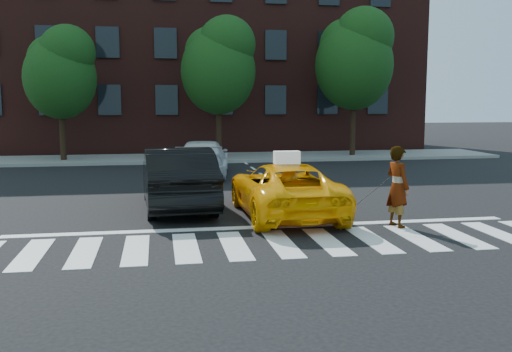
# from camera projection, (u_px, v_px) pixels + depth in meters

# --- Properties ---
(ground) EXTENTS (120.00, 120.00, 0.00)m
(ground) POSITION_uv_depth(u_px,v_px,m) (282.00, 244.00, 11.97)
(ground) COLOR black
(ground) RESTS_ON ground
(crosswalk) EXTENTS (13.00, 2.40, 0.01)m
(crosswalk) POSITION_uv_depth(u_px,v_px,m) (282.00, 243.00, 11.97)
(crosswalk) COLOR silver
(crosswalk) RESTS_ON ground
(stop_line) EXTENTS (12.00, 0.30, 0.01)m
(stop_line) POSITION_uv_depth(u_px,v_px,m) (267.00, 227.00, 13.54)
(stop_line) COLOR silver
(stop_line) RESTS_ON ground
(sidewalk_far) EXTENTS (30.00, 4.00, 0.15)m
(sidewalk_far) POSITION_uv_depth(u_px,v_px,m) (208.00, 158.00, 29.06)
(sidewalk_far) COLOR slate
(sidewalk_far) RESTS_ON ground
(building) EXTENTS (26.00, 10.00, 12.00)m
(building) POSITION_uv_depth(u_px,v_px,m) (197.00, 52.00, 35.60)
(building) COLOR #431C18
(building) RESTS_ON ground
(tree_left) EXTENTS (3.39, 3.38, 6.50)m
(tree_left) POSITION_uv_depth(u_px,v_px,m) (60.00, 69.00, 26.81)
(tree_left) COLOR black
(tree_left) RESTS_ON ground
(tree_mid) EXTENTS (3.69, 3.69, 7.10)m
(tree_mid) POSITION_uv_depth(u_px,v_px,m) (219.00, 62.00, 28.02)
(tree_mid) COLOR black
(tree_mid) RESTS_ON ground
(tree_right) EXTENTS (4.00, 4.00, 7.70)m
(tree_right) POSITION_uv_depth(u_px,v_px,m) (355.00, 55.00, 29.15)
(tree_right) COLOR black
(tree_right) RESTS_ON ground
(taxi) EXTENTS (2.37, 5.02, 1.39)m
(taxi) POSITION_uv_depth(u_px,v_px,m) (285.00, 189.00, 14.80)
(taxi) COLOR #FFAB05
(taxi) RESTS_ON ground
(black_sedan) EXTENTS (2.05, 5.24, 1.70)m
(black_sedan) POSITION_uv_depth(u_px,v_px,m) (178.00, 178.00, 15.86)
(black_sedan) COLOR black
(black_sedan) RESTS_ON ground
(white_suv) EXTENTS (2.60, 5.08, 1.41)m
(white_suv) POSITION_uv_depth(u_px,v_px,m) (203.00, 158.00, 22.67)
(white_suv) COLOR silver
(white_suv) RESTS_ON ground
(woman) EXTENTS (0.63, 0.80, 1.94)m
(woman) POSITION_uv_depth(u_px,v_px,m) (398.00, 187.00, 13.43)
(woman) COLOR #999999
(woman) RESTS_ON ground
(dog) EXTENTS (0.60, 0.29, 0.34)m
(dog) POSITION_uv_depth(u_px,v_px,m) (343.00, 221.00, 13.30)
(dog) COLOR #9A6B4E
(dog) RESTS_ON ground
(taxi_sign) EXTENTS (0.65, 0.29, 0.32)m
(taxi_sign) POSITION_uv_depth(u_px,v_px,m) (287.00, 157.00, 14.49)
(taxi_sign) COLOR white
(taxi_sign) RESTS_ON taxi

